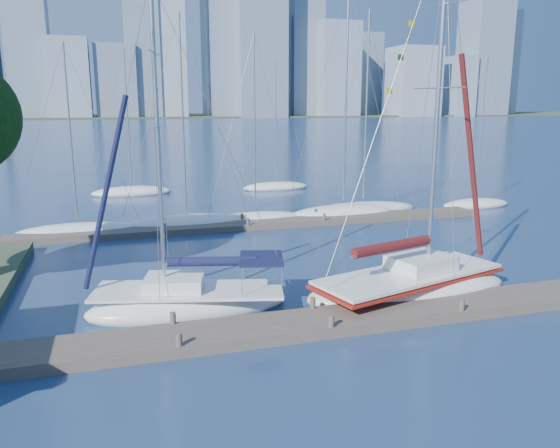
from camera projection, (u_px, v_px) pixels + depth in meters
name	position (u px, v px, depth m)	size (l,w,h in m)	color
ground	(321.00, 328.00, 19.01)	(700.00, 700.00, 0.00)	navy
near_dock	(321.00, 322.00, 18.97)	(26.00, 2.00, 0.40)	#473C34
far_dock	(260.00, 224.00, 34.50)	(30.00, 1.80, 0.36)	#473C34
far_shore	(125.00, 117.00, 318.26)	(800.00, 100.00, 1.50)	#38472D
sailboat_navy	(189.00, 286.00, 20.30)	(7.92, 4.21, 12.26)	white
sailboat_maroon	(410.00, 270.00, 21.85)	(9.19, 5.17, 14.74)	white
bg_boat_0	(78.00, 231.00, 32.51)	(7.49, 3.47, 11.31)	white
bg_boat_1	(187.00, 223.00, 34.49)	(7.83, 2.72, 13.28)	white
bg_boat_2	(256.00, 218.00, 35.93)	(6.97, 3.60, 12.15)	white
bg_boat_3	(343.00, 212.00, 37.56)	(7.94, 5.10, 15.59)	white
bg_boat_4	(363.00, 209.00, 38.93)	(8.32, 5.39, 14.13)	white
bg_boat_5	(476.00, 204.00, 41.14)	(5.71, 2.60, 11.44)	white
bg_boat_6	(132.00, 192.00, 46.64)	(6.98, 3.70, 12.41)	white
bg_boat_7	(276.00, 187.00, 49.62)	(6.36, 3.38, 11.49)	white
skyline	(178.00, 47.00, 290.17)	(502.74, 51.31, 123.68)	slate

